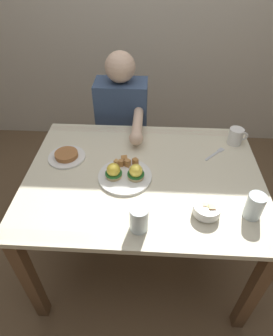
{
  "coord_description": "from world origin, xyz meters",
  "views": [
    {
      "loc": [
        0.02,
        -1.07,
        1.71
      ],
      "look_at": [
        -0.04,
        0.0,
        0.78
      ],
      "focal_mm": 30.33,
      "sensor_mm": 36.0,
      "label": 1
    }
  ],
  "objects_px": {
    "dining_table": "(143,189)",
    "fruit_bowl": "(207,209)",
    "fork": "(216,153)",
    "eggs_benedict_plate": "(125,173)",
    "coffee_mug": "(236,136)",
    "diner_person": "(122,125)",
    "water_glass_far": "(139,220)",
    "side_plate": "(67,156)",
    "water_glass_near": "(254,207)"
  },
  "relations": [
    {
      "from": "fork",
      "to": "diner_person",
      "type": "xyz_separation_m",
      "value": [
        -0.56,
        0.41,
        -0.09
      ]
    },
    {
      "from": "side_plate",
      "to": "water_glass_near",
      "type": "bearing_deg",
      "value": -21.26
    },
    {
      "from": "water_glass_far",
      "to": "side_plate",
      "type": "xyz_separation_m",
      "value": [
        -0.41,
        0.45,
        -0.04
      ]
    },
    {
      "from": "coffee_mug",
      "to": "water_glass_near",
      "type": "bearing_deg",
      "value": -93.87
    },
    {
      "from": "eggs_benedict_plate",
      "to": "diner_person",
      "type": "bearing_deg",
      "value": 96.72
    },
    {
      "from": "dining_table",
      "to": "water_glass_near",
      "type": "bearing_deg",
      "value": -26.86
    },
    {
      "from": "fruit_bowl",
      "to": "fork",
      "type": "xyz_separation_m",
      "value": [
        0.11,
        0.44,
        -0.03
      ]
    },
    {
      "from": "diner_person",
      "to": "coffee_mug",
      "type": "bearing_deg",
      "value": -23.74
    },
    {
      "from": "fork",
      "to": "water_glass_near",
      "type": "bearing_deg",
      "value": -78.65
    },
    {
      "from": "water_glass_far",
      "to": "diner_person",
      "type": "relative_size",
      "value": 0.1
    },
    {
      "from": "water_glass_far",
      "to": "eggs_benedict_plate",
      "type": "bearing_deg",
      "value": 105.61
    },
    {
      "from": "fork",
      "to": "water_glass_near",
      "type": "height_order",
      "value": "water_glass_near"
    },
    {
      "from": "coffee_mug",
      "to": "water_glass_near",
      "type": "height_order",
      "value": "water_glass_near"
    },
    {
      "from": "eggs_benedict_plate",
      "to": "coffee_mug",
      "type": "xyz_separation_m",
      "value": [
        0.61,
        0.33,
        0.02
      ]
    },
    {
      "from": "fruit_bowl",
      "to": "diner_person",
      "type": "height_order",
      "value": "diner_person"
    },
    {
      "from": "eggs_benedict_plate",
      "to": "diner_person",
      "type": "relative_size",
      "value": 0.24
    },
    {
      "from": "eggs_benedict_plate",
      "to": "water_glass_far",
      "type": "relative_size",
      "value": 2.27
    },
    {
      "from": "fork",
      "to": "water_glass_near",
      "type": "distance_m",
      "value": 0.45
    },
    {
      "from": "coffee_mug",
      "to": "diner_person",
      "type": "bearing_deg",
      "value": 156.26
    },
    {
      "from": "fruit_bowl",
      "to": "side_plate",
      "type": "distance_m",
      "value": 0.79
    },
    {
      "from": "eggs_benedict_plate",
      "to": "fruit_bowl",
      "type": "bearing_deg",
      "value": -29.95
    },
    {
      "from": "dining_table",
      "to": "side_plate",
      "type": "height_order",
      "value": "side_plate"
    },
    {
      "from": "coffee_mug",
      "to": "water_glass_far",
      "type": "height_order",
      "value": "water_glass_far"
    },
    {
      "from": "water_glass_far",
      "to": "diner_person",
      "type": "height_order",
      "value": "diner_person"
    },
    {
      "from": "coffee_mug",
      "to": "water_glass_near",
      "type": "relative_size",
      "value": 0.92
    },
    {
      "from": "dining_table",
      "to": "coffee_mug",
      "type": "height_order",
      "value": "coffee_mug"
    },
    {
      "from": "dining_table",
      "to": "diner_person",
      "type": "relative_size",
      "value": 1.05
    },
    {
      "from": "water_glass_near",
      "to": "diner_person",
      "type": "distance_m",
      "value": 1.07
    },
    {
      "from": "water_glass_near",
      "to": "side_plate",
      "type": "xyz_separation_m",
      "value": [
        -0.9,
        0.35,
        -0.04
      ]
    },
    {
      "from": "coffee_mug",
      "to": "side_plate",
      "type": "height_order",
      "value": "coffee_mug"
    },
    {
      "from": "dining_table",
      "to": "fruit_bowl",
      "type": "relative_size",
      "value": 10.0
    },
    {
      "from": "fork",
      "to": "diner_person",
      "type": "relative_size",
      "value": 0.11
    },
    {
      "from": "fruit_bowl",
      "to": "fork",
      "type": "distance_m",
      "value": 0.45
    },
    {
      "from": "eggs_benedict_plate",
      "to": "fruit_bowl",
      "type": "relative_size",
      "value": 2.25
    },
    {
      "from": "water_glass_near",
      "to": "water_glass_far",
      "type": "height_order",
      "value": "water_glass_near"
    },
    {
      "from": "coffee_mug",
      "to": "side_plate",
      "type": "distance_m",
      "value": 0.96
    },
    {
      "from": "diner_person",
      "to": "fork",
      "type": "bearing_deg",
      "value": -36.17
    },
    {
      "from": "dining_table",
      "to": "eggs_benedict_plate",
      "type": "height_order",
      "value": "eggs_benedict_plate"
    },
    {
      "from": "fork",
      "to": "eggs_benedict_plate",
      "type": "bearing_deg",
      "value": -155.77
    },
    {
      "from": "eggs_benedict_plate",
      "to": "coffee_mug",
      "type": "bearing_deg",
      "value": 28.25
    },
    {
      "from": "dining_table",
      "to": "fruit_bowl",
      "type": "bearing_deg",
      "value": -40.99
    },
    {
      "from": "dining_table",
      "to": "coffee_mug",
      "type": "relative_size",
      "value": 10.79
    },
    {
      "from": "dining_table",
      "to": "water_glass_near",
      "type": "relative_size",
      "value": 9.93
    },
    {
      "from": "fork",
      "to": "water_glass_far",
      "type": "distance_m",
      "value": 0.66
    },
    {
      "from": "coffee_mug",
      "to": "side_plate",
      "type": "xyz_separation_m",
      "value": [
        -0.94,
        -0.19,
        -0.04
      ]
    },
    {
      "from": "dining_table",
      "to": "fork",
      "type": "bearing_deg",
      "value": 25.97
    },
    {
      "from": "fork",
      "to": "water_glass_near",
      "type": "xyz_separation_m",
      "value": [
        0.09,
        -0.43,
        0.05
      ]
    },
    {
      "from": "water_glass_far",
      "to": "diner_person",
      "type": "xyz_separation_m",
      "value": [
        -0.16,
        0.94,
        -0.14
      ]
    },
    {
      "from": "coffee_mug",
      "to": "diner_person",
      "type": "distance_m",
      "value": 0.76
    },
    {
      "from": "coffee_mug",
      "to": "fruit_bowl",
      "type": "bearing_deg",
      "value": -113.09
    }
  ]
}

